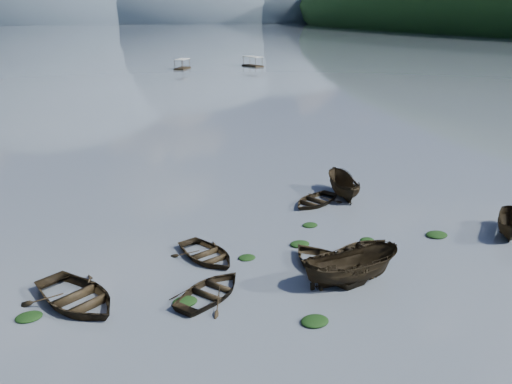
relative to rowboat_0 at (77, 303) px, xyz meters
name	(u,v)px	position (x,y,z in m)	size (l,w,h in m)	color
ground_plane	(348,328)	(10.75, -5.65, 0.00)	(2400.00, 2400.00, 0.00)	#545E6A
haze_mtn_b	(45,22)	(-49.25, 894.35, 0.00)	(520.00, 520.00, 340.00)	#475666
haze_mtn_c	(168,21)	(150.75, 894.35, 0.00)	(520.00, 520.00, 260.00)	#475666
haze_mtn_d	(266,21)	(330.75, 894.35, 0.00)	(520.00, 520.00, 220.00)	#475666
rowboat_0	(77,303)	(0.00, 0.00, 0.00)	(3.66, 5.13, 1.06)	black
rowboat_1	(211,296)	(5.92, -1.31, 0.00)	(2.88, 4.03, 0.83)	black
rowboat_2	(350,282)	(12.69, -2.30, 0.00)	(1.89, 5.01, 1.94)	black
rowboat_3	(326,268)	(12.20, -0.65, 0.00)	(3.46, 4.84, 1.00)	black
rowboat_4	(362,257)	(14.60, -0.11, 0.00)	(3.12, 4.36, 0.90)	black
rowboat_5	(509,234)	(24.49, -0.32, 0.00)	(1.50, 3.99, 1.54)	black
rowboat_6	(207,258)	(6.63, 2.46, 0.00)	(2.97, 4.16, 0.86)	black
rowboat_7	(315,203)	(15.64, 8.09, 0.00)	(2.91, 4.07, 0.84)	black
rowboat_8	(342,196)	(18.20, 8.87, 0.00)	(1.71, 4.55, 1.76)	black
weed_clump_0	(185,303)	(4.66, -1.53, 0.00)	(1.14, 0.93, 0.25)	black
weed_clump_1	(300,245)	(12.02, 2.34, 0.00)	(1.15, 0.92, 0.25)	black
weed_clump_2	(315,323)	(9.60, -4.83, 0.00)	(1.23, 0.99, 0.27)	black
weed_clump_3	(367,241)	(15.97, 1.64, 0.00)	(0.84, 0.71, 0.19)	black
weed_clump_4	(437,236)	(20.21, 0.88, 0.00)	(1.32, 1.05, 0.27)	black
weed_clump_5	(29,318)	(-1.98, -0.56, 0.00)	(1.13, 0.91, 0.24)	black
weed_clump_6	(247,258)	(8.67, 1.75, 0.00)	(0.95, 0.79, 0.20)	black
weed_clump_7	(310,226)	(13.72, 4.65, 0.00)	(0.98, 0.78, 0.21)	black
pontoon_centre	(182,69)	(23.88, 99.81, 0.00)	(2.43, 5.83, 2.24)	black
pontoon_right	(253,66)	(41.75, 100.40, 0.00)	(2.53, 6.07, 2.33)	black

